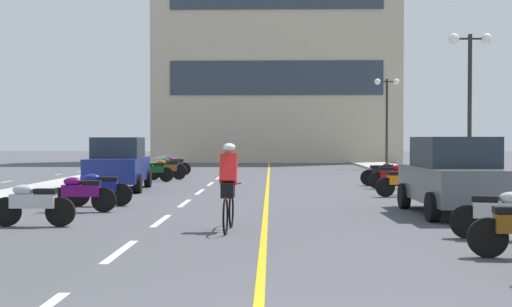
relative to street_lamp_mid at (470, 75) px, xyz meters
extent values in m
plane|color=#47474C|center=(-7.14, 2.28, -3.94)|extent=(140.00, 140.00, 0.00)
cube|color=#A8A8A3|center=(-14.34, 5.28, -3.88)|extent=(2.40, 72.00, 0.12)
cube|color=#A8A8A3|center=(0.06, 5.28, -3.88)|extent=(2.40, 72.00, 0.12)
cube|color=silver|center=(-9.14, -12.72, -3.94)|extent=(0.14, 2.20, 0.01)
cube|color=silver|center=(-9.14, -8.72, -3.94)|extent=(0.14, 2.20, 0.01)
cube|color=silver|center=(-9.14, -4.72, -3.94)|extent=(0.14, 2.20, 0.01)
cube|color=silver|center=(-9.14, -0.72, -3.94)|extent=(0.14, 2.20, 0.01)
cube|color=silver|center=(-9.14, 3.28, -3.94)|extent=(0.14, 2.20, 0.01)
cube|color=silver|center=(-9.14, 7.28, -3.94)|extent=(0.14, 2.20, 0.01)
cube|color=silver|center=(-9.14, 11.28, -3.94)|extent=(0.14, 2.20, 0.01)
cube|color=silver|center=(-9.14, 15.28, -3.94)|extent=(0.14, 2.20, 0.01)
cube|color=silver|center=(-9.14, 19.28, -3.94)|extent=(0.14, 2.20, 0.01)
cube|color=silver|center=(-9.14, 23.28, -3.94)|extent=(0.14, 2.20, 0.01)
cube|color=silver|center=(-9.14, 27.28, -3.94)|extent=(0.14, 2.20, 0.01)
cube|color=gold|center=(-6.89, 5.28, -3.94)|extent=(0.12, 66.00, 0.01)
cube|color=#BCAD93|center=(-6.39, 29.55, 6.39)|extent=(18.42, 6.56, 20.65)
cube|color=#2D3847|center=(-6.39, 26.23, 2.26)|extent=(15.47, 0.10, 2.48)
cylinder|color=black|center=(0.00, 0.00, -1.22)|extent=(0.14, 0.14, 5.21)
cylinder|color=black|center=(0.00, 0.00, 1.24)|extent=(1.10, 0.08, 0.08)
sphere|color=white|center=(-0.55, 0.00, 1.24)|extent=(0.36, 0.36, 0.36)
sphere|color=white|center=(0.55, 0.00, 1.24)|extent=(0.36, 0.36, 0.36)
cylinder|color=black|center=(0.01, 16.73, -1.25)|extent=(0.14, 0.14, 5.14)
cylinder|color=black|center=(0.01, 16.73, 1.17)|extent=(1.10, 0.08, 0.08)
sphere|color=white|center=(-0.54, 16.73, 1.17)|extent=(0.36, 0.36, 0.36)
sphere|color=white|center=(0.56, 16.73, 1.17)|extent=(0.36, 0.36, 0.36)
cylinder|color=black|center=(-3.37, -5.99, -3.62)|extent=(0.23, 0.64, 0.64)
cylinder|color=black|center=(-1.67, -5.95, -3.62)|extent=(0.23, 0.64, 0.64)
cylinder|color=black|center=(-3.31, -8.79, -3.62)|extent=(0.23, 0.64, 0.64)
cylinder|color=black|center=(-1.61, -8.75, -3.62)|extent=(0.23, 0.64, 0.64)
cube|color=#4C5156|center=(-2.49, -7.37, -3.22)|extent=(1.79, 4.24, 0.80)
cube|color=#1E2833|center=(-2.49, -7.37, -2.47)|extent=(1.61, 2.23, 0.70)
cylinder|color=black|center=(-12.97, 1.36, -3.62)|extent=(0.26, 0.65, 0.64)
cylinder|color=black|center=(-11.27, 1.47, -3.62)|extent=(0.26, 0.65, 0.64)
cylinder|color=black|center=(-12.79, -1.43, -3.62)|extent=(0.26, 0.65, 0.64)
cylinder|color=black|center=(-11.09, -1.32, -3.62)|extent=(0.26, 0.65, 0.64)
cube|color=navy|center=(-12.03, 0.02, -3.22)|extent=(1.97, 4.30, 0.80)
cube|color=#1E2833|center=(-12.03, 0.02, -2.47)|extent=(1.70, 2.30, 0.70)
cylinder|color=black|center=(-3.52, -13.17, -3.64)|extent=(0.61, 0.16, 0.60)
cube|color=black|center=(-3.23, -13.20, -3.22)|extent=(0.46, 0.28, 0.10)
cylinder|color=black|center=(-3.28, -11.22, -3.64)|extent=(0.61, 0.24, 0.60)
cube|color=#B2B2B7|center=(-2.74, -11.35, -3.42)|extent=(0.94, 0.48, 0.28)
ellipsoid|color=#B2B2B7|center=(-2.55, -11.40, -3.20)|extent=(0.48, 0.33, 0.22)
cube|color=black|center=(-2.99, -11.29, -3.22)|extent=(0.48, 0.33, 0.10)
cylinder|color=black|center=(-12.11, -9.75, -3.64)|extent=(0.60, 0.10, 0.60)
cylinder|color=black|center=(-11.01, -9.75, -3.64)|extent=(0.60, 0.10, 0.60)
cube|color=#B2B2B7|center=(-11.56, -9.75, -3.42)|extent=(0.90, 0.28, 0.28)
ellipsoid|color=#B2B2B7|center=(-11.76, -9.75, -3.20)|extent=(0.44, 0.24, 0.22)
cube|color=black|center=(-11.31, -9.75, -3.22)|extent=(0.44, 0.24, 0.10)
cylinder|color=silver|center=(-12.11, -9.75, -3.04)|extent=(0.03, 0.60, 0.03)
cylinder|color=black|center=(-11.89, -7.08, -3.64)|extent=(0.60, 0.12, 0.60)
cylinder|color=black|center=(-10.80, -7.05, -3.64)|extent=(0.60, 0.12, 0.60)
cube|color=#590C59|center=(-11.34, -7.06, -3.42)|extent=(0.91, 0.31, 0.28)
ellipsoid|color=#590C59|center=(-11.54, -7.07, -3.20)|extent=(0.45, 0.25, 0.22)
cube|color=black|center=(-11.09, -7.06, -3.22)|extent=(0.45, 0.25, 0.10)
cylinder|color=silver|center=(-11.89, -7.08, -3.04)|extent=(0.05, 0.60, 0.03)
cylinder|color=black|center=(-11.81, -5.65, -3.64)|extent=(0.61, 0.15, 0.60)
cylinder|color=black|center=(-10.72, -5.55, -3.64)|extent=(0.61, 0.15, 0.60)
cube|color=navy|center=(-11.27, -5.60, -3.42)|extent=(0.92, 0.36, 0.28)
ellipsoid|color=navy|center=(-11.46, -5.62, -3.20)|extent=(0.46, 0.28, 0.22)
cube|color=black|center=(-11.02, -5.58, -3.22)|extent=(0.46, 0.28, 0.10)
cylinder|color=silver|center=(-11.81, -5.65, -3.04)|extent=(0.08, 0.60, 0.03)
cylinder|color=black|center=(-2.21, -2.35, -3.64)|extent=(0.61, 0.23, 0.60)
cylinder|color=black|center=(-3.29, -2.60, -3.64)|extent=(0.61, 0.23, 0.60)
cube|color=orange|center=(-2.75, -2.48, -3.42)|extent=(0.94, 0.48, 0.28)
ellipsoid|color=orange|center=(-2.56, -2.43, -3.20)|extent=(0.48, 0.33, 0.22)
cube|color=black|center=(-2.99, -2.53, -3.22)|extent=(0.48, 0.33, 0.10)
cylinder|color=silver|center=(-2.21, -2.35, -3.04)|extent=(0.16, 0.59, 0.03)
cylinder|color=black|center=(-1.92, 0.79, -3.64)|extent=(0.60, 0.11, 0.60)
cylinder|color=black|center=(-3.02, 0.77, -3.64)|extent=(0.60, 0.11, 0.60)
cube|color=maroon|center=(-2.47, 0.78, -3.42)|extent=(0.91, 0.30, 0.28)
ellipsoid|color=maroon|center=(-2.27, 0.78, -3.20)|extent=(0.44, 0.25, 0.22)
cube|color=black|center=(-2.72, 0.78, -3.22)|extent=(0.44, 0.25, 0.10)
cylinder|color=silver|center=(-1.92, 0.79, -3.04)|extent=(0.04, 0.60, 0.03)
cylinder|color=black|center=(-1.99, 2.41, -3.64)|extent=(0.60, 0.12, 0.60)
cylinder|color=black|center=(-3.09, 2.37, -3.64)|extent=(0.60, 0.12, 0.60)
cube|color=black|center=(-2.54, 2.39, -3.42)|extent=(0.91, 0.31, 0.28)
ellipsoid|color=black|center=(-2.34, 2.40, -3.20)|extent=(0.45, 0.26, 0.22)
cube|color=black|center=(-2.79, 2.38, -3.22)|extent=(0.45, 0.26, 0.10)
cylinder|color=silver|center=(-1.99, 2.41, -3.04)|extent=(0.05, 0.60, 0.03)
cylinder|color=black|center=(-12.16, 4.49, -3.64)|extent=(0.60, 0.11, 0.60)
cylinder|color=black|center=(-11.06, 4.51, -3.64)|extent=(0.60, 0.11, 0.60)
cube|color=#0C4C19|center=(-11.61, 4.50, -3.42)|extent=(0.90, 0.29, 0.28)
ellipsoid|color=#0C4C19|center=(-11.81, 4.50, -3.20)|extent=(0.44, 0.25, 0.22)
cube|color=black|center=(-11.36, 4.50, -3.22)|extent=(0.44, 0.25, 0.10)
cylinder|color=silver|center=(-12.16, 4.49, -3.04)|extent=(0.04, 0.60, 0.03)
cylinder|color=black|center=(-11.81, 5.76, -3.64)|extent=(0.61, 0.25, 0.60)
cylinder|color=black|center=(-10.75, 6.04, -3.64)|extent=(0.61, 0.25, 0.60)
cube|color=brown|center=(-11.28, 5.90, -3.42)|extent=(0.94, 0.50, 0.28)
ellipsoid|color=brown|center=(-11.48, 5.85, -3.20)|extent=(0.49, 0.34, 0.22)
cube|color=black|center=(-11.04, 5.97, -3.22)|extent=(0.49, 0.34, 0.10)
cylinder|color=silver|center=(-11.81, 5.76, -3.04)|extent=(0.18, 0.59, 0.03)
cylinder|color=black|center=(-11.99, 8.06, -3.64)|extent=(0.61, 0.25, 0.60)
cylinder|color=black|center=(-10.93, 7.78, -3.64)|extent=(0.61, 0.25, 0.60)
cube|color=#0C4C19|center=(-11.46, 7.92, -3.42)|extent=(0.94, 0.50, 0.28)
ellipsoid|color=#0C4C19|center=(-11.65, 7.97, -3.20)|extent=(0.49, 0.34, 0.22)
cube|color=black|center=(-11.22, 7.86, -3.22)|extent=(0.49, 0.34, 0.10)
cylinder|color=silver|center=(-11.99, 8.06, -3.04)|extent=(0.18, 0.59, 0.03)
cylinder|color=black|center=(-12.06, 9.99, -3.64)|extent=(0.61, 0.20, 0.60)
cylinder|color=black|center=(-10.97, 9.81, -3.64)|extent=(0.61, 0.20, 0.60)
cube|color=#590C59|center=(-11.52, 9.90, -3.42)|extent=(0.93, 0.42, 0.28)
ellipsoid|color=#590C59|center=(-11.71, 9.93, -3.20)|extent=(0.47, 0.31, 0.22)
cube|color=black|center=(-11.27, 9.86, -3.22)|extent=(0.47, 0.31, 0.10)
cylinder|color=silver|center=(-12.06, 9.99, -3.04)|extent=(0.13, 0.60, 0.03)
torus|color=black|center=(-7.56, -9.75, -3.60)|extent=(0.07, 0.72, 0.72)
torus|color=black|center=(-7.60, -10.80, -3.60)|extent=(0.07, 0.72, 0.72)
cylinder|color=red|center=(-7.58, -10.30, -3.30)|extent=(0.08, 0.95, 0.04)
cube|color=black|center=(-7.59, -10.45, -3.08)|extent=(0.11, 0.20, 0.06)
cylinder|color=red|center=(-7.56, -9.85, -3.05)|extent=(0.42, 0.05, 0.03)
cube|color=black|center=(-7.59, -10.40, -3.15)|extent=(0.26, 0.37, 0.28)
cube|color=red|center=(-7.58, -10.25, -2.75)|extent=(0.34, 0.47, 0.61)
sphere|color=#8C6647|center=(-7.57, -10.12, -2.40)|extent=(0.20, 0.20, 0.20)
ellipsoid|color=white|center=(-7.57, -10.12, -2.33)|extent=(0.24, 0.26, 0.16)
camera|label=1|loc=(-6.76, -23.40, -2.16)|focal=47.94mm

